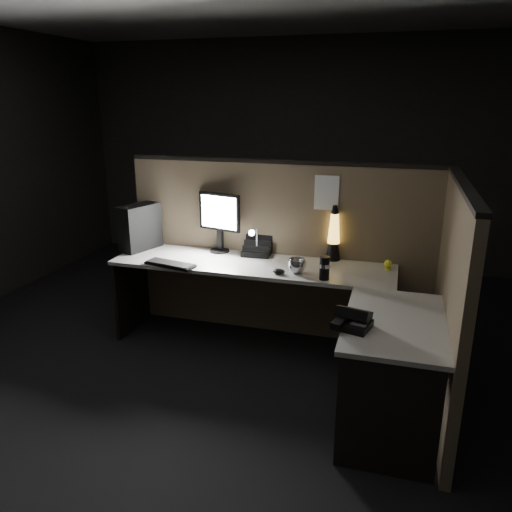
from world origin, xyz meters
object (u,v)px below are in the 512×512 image
(keyboard, at_px, (170,264))
(lava_lamp, at_px, (334,237))
(desk_phone, at_px, (352,320))
(pc_tower, at_px, (140,227))
(monitor, at_px, (219,217))

(keyboard, relative_size, lava_lamp, 0.91)
(lava_lamp, xyz_separation_m, desk_phone, (0.29, -1.25, -0.14))
(pc_tower, height_order, desk_phone, pc_tower)
(keyboard, xyz_separation_m, desk_phone, (1.52, -0.73, 0.04))
(pc_tower, relative_size, monitor, 0.78)
(monitor, bearing_deg, keyboard, -102.80)
(desk_phone, bearing_deg, pc_tower, 166.00)
(keyboard, distance_m, lava_lamp, 1.35)
(monitor, xyz_separation_m, desk_phone, (1.27, -1.21, -0.26))
(monitor, height_order, keyboard, monitor)
(lava_lamp, bearing_deg, keyboard, -156.98)
(lava_lamp, relative_size, desk_phone, 1.90)
(pc_tower, xyz_separation_m, desk_phone, (1.97, -1.08, -0.15))
(pc_tower, height_order, monitor, monitor)
(monitor, xyz_separation_m, keyboard, (-0.25, -0.49, -0.30))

